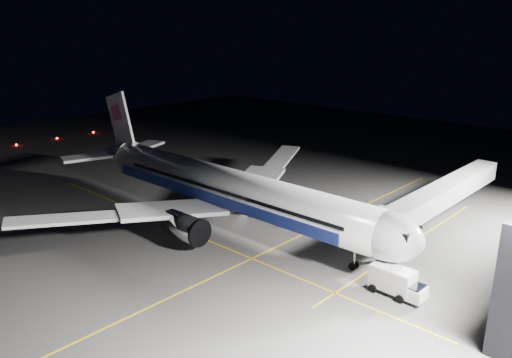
{
  "coord_description": "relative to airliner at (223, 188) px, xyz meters",
  "views": [
    {
      "loc": [
        47.54,
        -45.72,
        26.63
      ],
      "look_at": [
        1.33,
        4.12,
        6.0
      ],
      "focal_mm": 35.0,
      "sensor_mm": 36.0,
      "label": 1
    }
  ],
  "objects": [
    {
      "name": "guide_line_main",
      "position": [
        11.08,
        0.0,
        -5.16
      ],
      "size": [
        0.25,
        80.0,
        0.01
      ],
      "primitive_type": "cube",
      "color": "gold",
      "rests_on": "ground"
    },
    {
      "name": "jet_bridge",
      "position": [
        23.08,
        18.06,
        -0.58
      ],
      "size": [
        3.6,
        34.4,
        6.3
      ],
      "color": "#B2B2B7",
      "rests_on": "ground"
    },
    {
      "name": "ground",
      "position": [
        1.08,
        0.0,
        -5.16
      ],
      "size": [
        200.0,
        200.0,
        0.0
      ],
      "primitive_type": "plane",
      "color": "#4C4C4F",
      "rests_on": "ground"
    },
    {
      "name": "safety_cone_b",
      "position": [
        1.68,
        4.0,
        -4.9
      ],
      "size": [
        0.35,
        0.35,
        0.53
      ],
      "primitive_type": "cone",
      "color": "red",
      "rests_on": "ground"
    },
    {
      "name": "guide_line_cross",
      "position": [
        1.08,
        -6.0,
        -5.16
      ],
      "size": [
        70.0,
        0.25,
        0.01
      ],
      "primitive_type": "cube",
      "color": "gold",
      "rests_on": "ground"
    },
    {
      "name": "safety_cone_c",
      "position": [
        1.05,
        6.87,
        -4.9
      ],
      "size": [
        0.35,
        0.35,
        0.53
      ],
      "primitive_type": "cone",
      "color": "red",
      "rests_on": "ground"
    },
    {
      "name": "guide_line_side",
      "position": [
        23.08,
        10.0,
        -5.16
      ],
      "size": [
        0.25,
        40.0,
        0.01
      ],
      "primitive_type": "cube",
      "color": "gold",
      "rests_on": "ground"
    },
    {
      "name": "airliner",
      "position": [
        0.0,
        0.0,
        0.0
      ],
      "size": [
        61.48,
        54.22,
        16.64
      ],
      "color": "silver",
      "rests_on": "ground"
    },
    {
      "name": "safety_cone_a",
      "position": [
        7.08,
        4.0,
        -4.86
      ],
      "size": [
        0.4,
        0.4,
        0.61
      ],
      "primitive_type": "cone",
      "color": "red",
      "rests_on": "ground"
    },
    {
      "name": "baggage_tug",
      "position": [
        -2.04,
        7.99,
        -4.33
      ],
      "size": [
        2.91,
        2.56,
        1.82
      ],
      "rotation": [
        0.0,
        0.0,
        0.26
      ],
      "color": "black",
      "rests_on": "ground"
    },
    {
      "name": "service_truck",
      "position": [
        27.97,
        -2.01,
        -3.58
      ],
      "size": [
        5.84,
        2.7,
        2.95
      ],
      "rotation": [
        0.0,
        0.0,
        -0.02
      ],
      "color": "white",
      "rests_on": "ground"
    },
    {
      "name": "taxiway_lights",
      "position": [
        -70.92,
        0.0,
        -4.94
      ],
      "size": [
        0.44,
        60.44,
        0.44
      ],
      "color": "#FF140A",
      "rests_on": "ground"
    }
  ]
}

